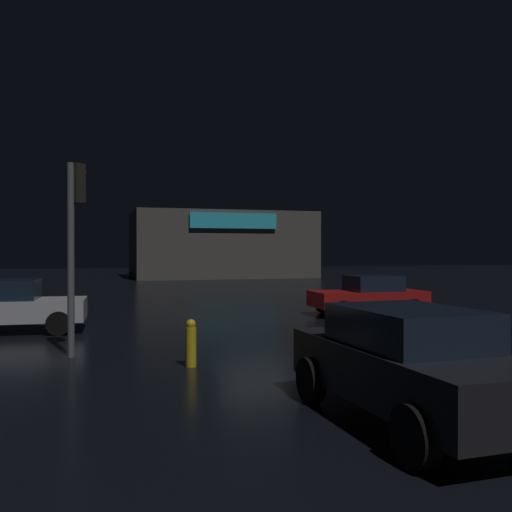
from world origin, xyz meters
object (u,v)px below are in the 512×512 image
Objects in this scene: car_far at (12,306)px; fire_hydrant at (191,343)px; car_near at (369,295)px; traffic_signal_opposite at (74,222)px; store_building at (221,245)px; car_crossing at (409,363)px.

fire_hydrant is (4.12, -6.17, -0.29)m from car_far.
car_far is at bearing -175.13° from car_near.
traffic_signal_opposite is 11.68m from car_near.
store_building is at bearing 72.13° from traffic_signal_opposite.
car_crossing reaches higher than car_far.
car_crossing reaches higher than fire_hydrant.
car_far is at bearing 123.72° from fire_hydrant.
car_near is (-1.51, -30.81, -2.15)m from store_building.
store_building is 3.67× the size of car_crossing.
car_far is (-1.81, 4.32, -2.22)m from traffic_signal_opposite.
car_far is at bearing -112.93° from store_building.
car_near is at bearing 27.75° from traffic_signal_opposite.
car_far reaches higher than car_near.
store_building is at bearing 87.20° from car_near.
store_building is 37.98m from traffic_signal_opposite.
traffic_signal_opposite reaches higher than fire_hydrant.
traffic_signal_opposite is 5.18m from car_far.
car_near is (10.15, 5.34, -2.25)m from traffic_signal_opposite.
store_building is 34.62m from car_far.
store_building is 16.11× the size of fire_hydrant.
traffic_signal_opposite is 8.12m from car_crossing.
store_building reaches higher than traffic_signal_opposite.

